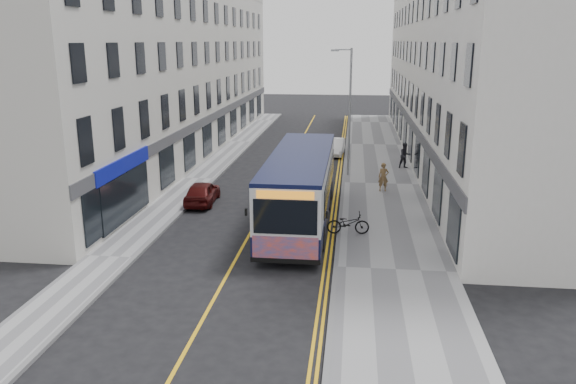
% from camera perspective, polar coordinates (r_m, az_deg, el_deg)
% --- Properties ---
extents(ground, '(140.00, 140.00, 0.00)m').
position_cam_1_polar(ground, '(23.23, -4.99, -6.21)').
color(ground, black).
rests_on(ground, ground).
extents(pavement_east, '(4.50, 64.00, 0.12)m').
position_cam_1_polar(pavement_east, '(34.25, 9.41, 0.79)').
color(pavement_east, '#99999B').
rests_on(pavement_east, ground).
extents(pavement_west, '(2.00, 64.00, 0.12)m').
position_cam_1_polar(pavement_west, '(35.50, -9.03, 1.31)').
color(pavement_west, '#99999B').
rests_on(pavement_west, ground).
extents(kerb_east, '(0.18, 64.00, 0.13)m').
position_cam_1_polar(kerb_east, '(34.21, 5.65, 0.91)').
color(kerb_east, slate).
rests_on(kerb_east, ground).
extents(kerb_west, '(0.18, 64.00, 0.13)m').
position_cam_1_polar(kerb_west, '(35.25, -7.47, 1.28)').
color(kerb_west, slate).
rests_on(kerb_west, ground).
extents(road_centre_line, '(0.12, 64.00, 0.01)m').
position_cam_1_polar(road_centre_line, '(34.52, -1.01, 1.01)').
color(road_centre_line, yellow).
rests_on(road_centre_line, ground).
extents(road_dbl_yellow_inner, '(0.10, 64.00, 0.01)m').
position_cam_1_polar(road_dbl_yellow_inner, '(34.23, 4.89, 0.83)').
color(road_dbl_yellow_inner, yellow).
rests_on(road_dbl_yellow_inner, ground).
extents(road_dbl_yellow_outer, '(0.10, 64.00, 0.01)m').
position_cam_1_polar(road_dbl_yellow_outer, '(34.23, 5.23, 0.82)').
color(road_dbl_yellow_outer, yellow).
rests_on(road_dbl_yellow_outer, ground).
extents(terrace_east, '(6.00, 46.00, 13.00)m').
position_cam_1_polar(terrace_east, '(42.78, 16.47, 11.96)').
color(terrace_east, silver).
rests_on(terrace_east, ground).
extents(terrace_west, '(6.00, 46.00, 13.00)m').
position_cam_1_polar(terrace_west, '(44.32, -11.32, 12.37)').
color(terrace_west, beige).
rests_on(terrace_west, ground).
extents(streetlamp, '(1.32, 0.18, 8.00)m').
position_cam_1_polar(streetlamp, '(35.40, 6.18, 8.49)').
color(streetlamp, '#96999E').
rests_on(streetlamp, ground).
extents(city_bus, '(2.72, 11.68, 3.39)m').
position_cam_1_polar(city_bus, '(26.27, 1.26, 0.64)').
color(city_bus, black).
rests_on(city_bus, ground).
extents(bicycle, '(1.92, 0.79, 0.98)m').
position_cam_1_polar(bicycle, '(25.01, 6.13, -3.17)').
color(bicycle, black).
rests_on(bicycle, pavement_east).
extents(pedestrian_near, '(0.62, 0.43, 1.62)m').
position_cam_1_polar(pedestrian_near, '(32.33, 9.67, 1.51)').
color(pedestrian_near, olive).
rests_on(pedestrian_near, pavement_east).
extents(pedestrian_far, '(0.99, 0.88, 1.70)m').
position_cam_1_polar(pedestrian_far, '(38.45, 11.81, 3.64)').
color(pedestrian_far, black).
rests_on(pedestrian_far, pavement_east).
extents(car_white, '(1.51, 3.83, 1.24)m').
position_cam_1_polar(car_white, '(42.84, 4.78, 4.59)').
color(car_white, white).
rests_on(car_white, ground).
extents(car_maroon, '(1.60, 3.65, 1.22)m').
position_cam_1_polar(car_maroon, '(30.22, -8.71, -0.03)').
color(car_maroon, '#440C0B').
rests_on(car_maroon, ground).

